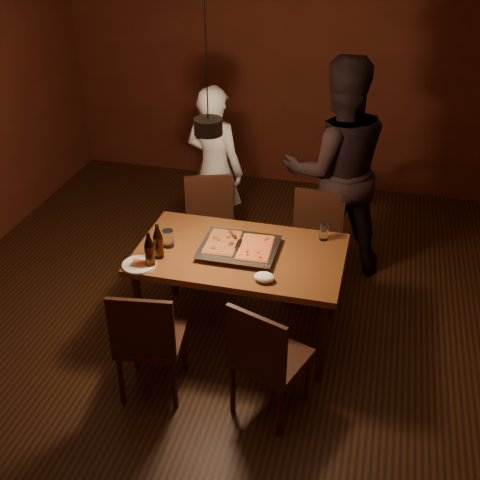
% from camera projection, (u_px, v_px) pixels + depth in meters
% --- Properties ---
extents(room_shell, '(6.00, 6.00, 6.00)m').
position_uv_depth(room_shell, '(210.00, 178.00, 3.91)').
color(room_shell, '#3C2210').
rests_on(room_shell, ground).
extents(dining_table, '(1.50, 0.90, 0.75)m').
position_uv_depth(dining_table, '(240.00, 260.00, 4.39)').
color(dining_table, brown).
rests_on(dining_table, floor).
extents(chair_far_left, '(0.54, 0.54, 0.49)m').
position_uv_depth(chair_far_left, '(210.00, 218.00, 5.22)').
color(chair_far_left, '#38190F').
rests_on(chair_far_left, floor).
extents(chair_far_right, '(0.44, 0.44, 0.49)m').
position_uv_depth(chair_far_right, '(315.00, 235.00, 4.98)').
color(chair_far_right, '#38190F').
rests_on(chair_far_right, floor).
extents(chair_near_left, '(0.48, 0.48, 0.49)m').
position_uv_depth(chair_near_left, '(147.00, 335.00, 3.89)').
color(chair_near_left, '#38190F').
rests_on(chair_near_left, floor).
extents(chair_near_right, '(0.54, 0.54, 0.49)m').
position_uv_depth(chair_near_right, '(265.00, 352.00, 3.75)').
color(chair_near_right, '#38190F').
rests_on(chair_near_right, floor).
extents(pizza_tray, '(0.58, 0.49, 0.05)m').
position_uv_depth(pizza_tray, '(239.00, 249.00, 4.34)').
color(pizza_tray, silver).
rests_on(pizza_tray, dining_table).
extents(pizza_meat, '(0.23, 0.36, 0.02)m').
position_uv_depth(pizza_meat, '(222.00, 242.00, 4.36)').
color(pizza_meat, maroon).
rests_on(pizza_meat, pizza_tray).
extents(pizza_cheese, '(0.25, 0.38, 0.02)m').
position_uv_depth(pizza_cheese, '(255.00, 248.00, 4.30)').
color(pizza_cheese, gold).
rests_on(pizza_cheese, pizza_tray).
extents(spatula, '(0.21, 0.25, 0.04)m').
position_uv_depth(spatula, '(238.00, 244.00, 4.33)').
color(spatula, silver).
rests_on(spatula, pizza_tray).
extents(beer_bottle_a, '(0.07, 0.07, 0.27)m').
position_uv_depth(beer_bottle_a, '(149.00, 250.00, 4.12)').
color(beer_bottle_a, black).
rests_on(beer_bottle_a, dining_table).
extents(beer_bottle_b, '(0.07, 0.07, 0.26)m').
position_uv_depth(beer_bottle_b, '(158.00, 241.00, 4.23)').
color(beer_bottle_b, black).
rests_on(beer_bottle_b, dining_table).
extents(water_glass_left, '(0.08, 0.08, 0.13)m').
position_uv_depth(water_glass_left, '(168.00, 239.00, 4.39)').
color(water_glass_left, silver).
rests_on(water_glass_left, dining_table).
extents(water_glass_right, '(0.06, 0.06, 0.13)m').
position_uv_depth(water_glass_right, '(324.00, 232.00, 4.47)').
color(water_glass_right, silver).
rests_on(water_glass_right, dining_table).
extents(plate_slice, '(0.24, 0.24, 0.03)m').
position_uv_depth(plate_slice, '(139.00, 264.00, 4.20)').
color(plate_slice, white).
rests_on(plate_slice, dining_table).
extents(napkin, '(0.14, 0.11, 0.06)m').
position_uv_depth(napkin, '(264.00, 277.00, 4.03)').
color(napkin, white).
rests_on(napkin, dining_table).
extents(diner_white, '(0.65, 0.52, 1.56)m').
position_uv_depth(diner_white, '(215.00, 169.00, 5.51)').
color(diner_white, white).
rests_on(diner_white, floor).
extents(diner_dark, '(1.13, 1.01, 1.93)m').
position_uv_depth(diner_dark, '(336.00, 169.00, 5.07)').
color(diner_dark, black).
rests_on(diner_dark, floor).
extents(pendant_lamp, '(0.18, 0.18, 1.10)m').
position_uv_depth(pendant_lamp, '(208.00, 125.00, 3.73)').
color(pendant_lamp, black).
rests_on(pendant_lamp, ceiling).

